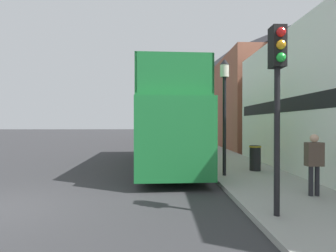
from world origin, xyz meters
The scene contains 10 objects.
ground_plane centered at (0.00, 21.00, 0.00)m, with size 144.00×144.00×0.00m, color #333335.
sidewalk centered at (7.48, 18.00, 0.07)m, with size 3.10×108.00×0.14m.
brick_terrace_rear centered at (12.03, 23.34, 5.27)m, with size 6.00×25.26×10.53m.
tour_bus centered at (4.24, 6.78, 1.90)m, with size 2.93×10.54×4.29m.
parked_car_ahead_of_bus centered at (4.85, 15.69, 0.70)m, with size 1.80×4.60×1.47m.
pedestrian_nearest centered at (8.08, 0.54, 1.13)m, with size 0.43×0.24×1.64m.
traffic_signal centered at (6.42, -0.94, 3.01)m, with size 0.28×0.42×3.93m.
lamp_post_nearest centered at (6.37, 3.36, 3.14)m, with size 0.35×0.35×4.31m.
lamp_post_second centered at (6.48, 11.81, 3.49)m, with size 0.35×0.35×4.89m.
litter_bin centered at (7.87, 4.31, 0.68)m, with size 0.48×0.48×1.02m.
Camera 1 is at (4.01, -6.28, 2.05)m, focal length 28.00 mm.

